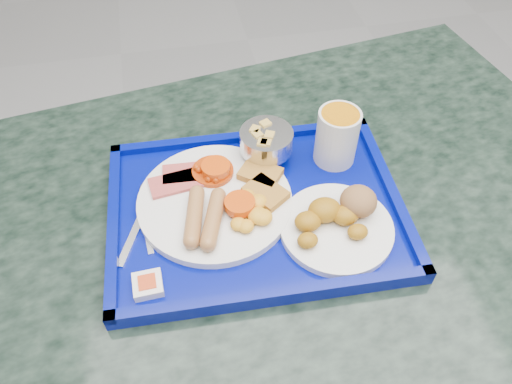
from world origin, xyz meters
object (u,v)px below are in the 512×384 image
table (273,273)px  bread_plate (338,220)px  main_plate (219,199)px  fruit_bowl (266,141)px  juice_cup (337,135)px  tray (256,210)px

table → bread_plate: 0.26m
main_plate → fruit_bowl: size_ratio=2.74×
juice_cup → main_plate: bearing=-162.9°
table → bread_plate: bread_plate is taller
table → fruit_bowl: size_ratio=14.35×
table → fruit_bowl: (0.01, 0.11, 0.26)m
table → juice_cup: bearing=34.2°
table → bread_plate: (0.09, -0.07, 0.24)m
main_plate → bread_plate: bread_plate is taller
main_plate → juice_cup: size_ratio=2.49×
table → juice_cup: 0.32m
bread_plate → juice_cup: 0.17m
bread_plate → juice_cup: size_ratio=1.75×
table → bread_plate: size_ratio=7.44×
table → juice_cup: (0.13, 0.09, 0.28)m
tray → fruit_bowl: 0.13m
tray → juice_cup: bearing=28.1°
table → main_plate: 0.25m
tray → main_plate: (-0.06, 0.02, 0.02)m
bread_plate → fruit_bowl: size_ratio=1.93×
main_plate → fruit_bowl: (0.10, 0.09, 0.03)m
tray → bread_plate: bread_plate is taller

